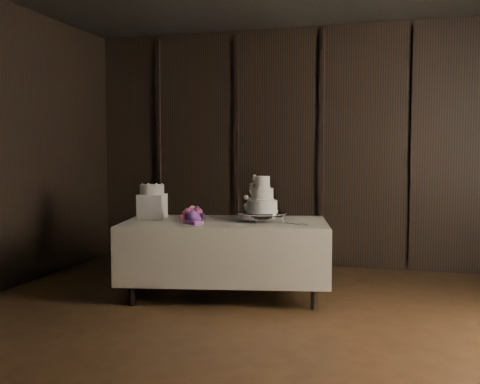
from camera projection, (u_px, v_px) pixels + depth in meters
name	position (u px, v px, depth m)	size (l,w,h in m)	color
room	(251.00, 142.00, 3.66)	(6.08, 7.08, 3.08)	black
display_table	(225.00, 255.00, 5.55)	(2.16, 1.42, 0.76)	silver
cake_stand	(262.00, 217.00, 5.51)	(0.48, 0.48, 0.09)	silver
wedding_cake	(259.00, 198.00, 5.49)	(0.33, 0.29, 0.35)	white
bouquet	(193.00, 216.00, 5.40)	(0.30, 0.40, 0.19)	#C14367
box_pedestal	(152.00, 206.00, 5.72)	(0.26, 0.26, 0.25)	white
small_cake	(152.00, 189.00, 5.71)	(0.25, 0.25, 0.10)	white
cake_knife	(289.00, 223.00, 5.29)	(0.37, 0.02, 0.01)	silver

